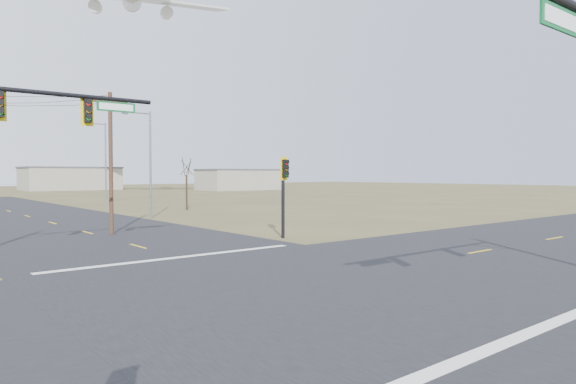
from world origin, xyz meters
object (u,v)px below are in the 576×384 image
object	(u,v)px
streetlight_a	(148,159)
streetlight_b	(104,158)
utility_pole_near	(111,161)
pedestal_signal_ne	(284,180)
bare_tree_c	(186,166)

from	to	relation	value
streetlight_a	streetlight_b	distance (m)	22.95
utility_pole_near	streetlight_b	bearing A→B (deg)	71.31
utility_pole_near	streetlight_a	bearing A→B (deg)	54.86
pedestal_signal_ne	streetlight_b	xyz separation A→B (m)	(3.61, 39.81, 2.19)
utility_pole_near	streetlight_b	distance (m)	33.54
streetlight_a	streetlight_b	size ratio (longest dim) A/B	0.89
utility_pole_near	bare_tree_c	size ratio (longest dim) A/B	1.51
streetlight_b	bare_tree_c	size ratio (longest dim) A/B	1.73
streetlight_a	pedestal_signal_ne	bearing A→B (deg)	-98.71
pedestal_signal_ne	utility_pole_near	size ratio (longest dim) A/B	0.54
utility_pole_near	streetlight_b	world-z (taller)	streetlight_b
pedestal_signal_ne	streetlight_b	distance (m)	40.04
streetlight_a	streetlight_b	world-z (taller)	streetlight_b
utility_pole_near	streetlight_b	size ratio (longest dim) A/B	0.87
utility_pole_near	bare_tree_c	bearing A→B (deg)	49.89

